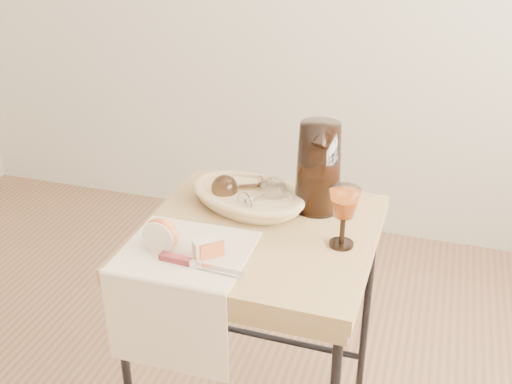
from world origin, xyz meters
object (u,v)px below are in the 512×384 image
(tea_towel, at_px, (186,252))
(goblet_lying_a, at_px, (240,187))
(apple_half, at_px, (162,234))
(table_knife, at_px, (198,264))
(pitcher, at_px, (319,167))
(bread_basket, at_px, (248,198))
(side_table, at_px, (258,344))
(wine_goblet, at_px, (343,217))
(goblet_lying_b, at_px, (261,195))

(tea_towel, relative_size, goblet_lying_a, 2.53)
(apple_half, distance_m, table_knife, 0.13)
(tea_towel, xyz_separation_m, pitcher, (0.26, 0.33, 0.12))
(tea_towel, xyz_separation_m, bread_basket, (0.07, 0.28, 0.02))
(bread_basket, xyz_separation_m, apple_half, (-0.13, -0.29, 0.02))
(side_table, height_order, goblet_lying_a, goblet_lying_a)
(tea_towel, relative_size, bread_basket, 1.01)
(pitcher, bearing_deg, tea_towel, -113.40)
(wine_goblet, distance_m, apple_half, 0.45)
(bread_basket, relative_size, table_knife, 1.45)
(goblet_lying_a, xyz_separation_m, apple_half, (-0.10, -0.31, -0.00))
(wine_goblet, xyz_separation_m, table_knife, (-0.31, -0.21, -0.07))
(side_table, relative_size, apple_half, 8.48)
(table_knife, bearing_deg, goblet_lying_a, 96.15)
(wine_goblet, bearing_deg, table_knife, -145.70)
(bread_basket, distance_m, pitcher, 0.22)
(goblet_lying_b, height_order, table_knife, goblet_lying_b)
(goblet_lying_a, distance_m, goblet_lying_b, 0.08)
(goblet_lying_b, xyz_separation_m, apple_half, (-0.17, -0.27, -0.00))
(wine_goblet, bearing_deg, apple_half, -159.20)
(goblet_lying_b, bearing_deg, wine_goblet, -83.12)
(table_knife, bearing_deg, apple_half, 160.52)
(goblet_lying_a, xyz_separation_m, table_knife, (0.01, -0.35, -0.04))
(tea_towel, distance_m, pitcher, 0.44)
(wine_goblet, bearing_deg, goblet_lying_a, 155.67)
(goblet_lying_a, relative_size, wine_goblet, 0.77)
(table_knife, bearing_deg, tea_towel, 138.01)
(goblet_lying_b, relative_size, wine_goblet, 0.78)
(apple_half, bearing_deg, wine_goblet, 23.29)
(side_table, height_order, goblet_lying_b, goblet_lying_b)
(bread_basket, distance_m, apple_half, 0.32)
(wine_goblet, bearing_deg, goblet_lying_b, 155.47)
(apple_half, xyz_separation_m, table_knife, (0.11, -0.05, -0.03))
(side_table, xyz_separation_m, apple_half, (-0.20, -0.17, 0.44))
(side_table, bearing_deg, goblet_lying_b, 102.64)
(bread_basket, distance_m, goblet_lying_b, 0.06)
(table_knife, bearing_deg, wine_goblet, 38.21)
(side_table, height_order, tea_towel, tea_towel)
(goblet_lying_a, xyz_separation_m, goblet_lying_b, (0.07, -0.03, 0.00))
(goblet_lying_b, xyz_separation_m, wine_goblet, (0.25, -0.11, 0.03))
(pitcher, xyz_separation_m, wine_goblet, (0.10, -0.18, -0.05))
(goblet_lying_a, bearing_deg, side_table, 98.14)
(wine_goblet, relative_size, table_knife, 0.76)
(goblet_lying_a, bearing_deg, tea_towel, 54.08)
(goblet_lying_b, bearing_deg, table_knife, -158.96)
(tea_towel, relative_size, goblet_lying_b, 2.50)
(tea_towel, xyz_separation_m, apple_half, (-0.06, -0.01, 0.05))
(pitcher, distance_m, apple_half, 0.47)
(tea_towel, xyz_separation_m, wine_goblet, (0.36, 0.15, 0.08))
(side_table, distance_m, tea_towel, 0.45)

